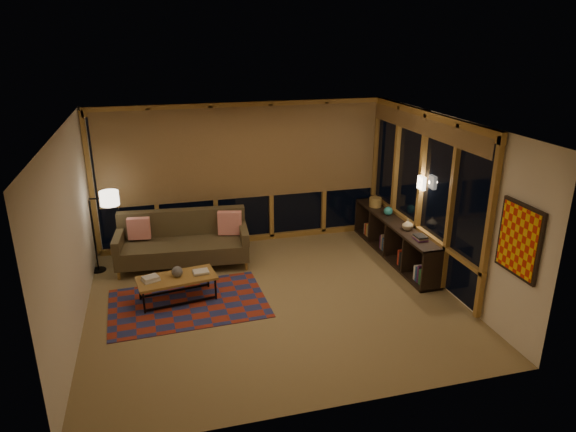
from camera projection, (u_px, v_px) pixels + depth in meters
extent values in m
cube|color=tan|center=(273.00, 300.00, 7.88)|extent=(5.50, 5.00, 0.01)
cube|color=white|center=(271.00, 124.00, 6.97)|extent=(5.50, 5.00, 0.01)
cube|color=beige|center=(242.00, 174.00, 9.70)|extent=(5.50, 0.01, 2.70)
cube|color=beige|center=(329.00, 300.00, 5.15)|extent=(5.50, 0.01, 2.70)
cube|color=beige|center=(70.00, 236.00, 6.76)|extent=(0.01, 5.00, 2.70)
cube|color=beige|center=(442.00, 202.00, 8.09)|extent=(0.01, 5.00, 2.70)
cube|color=maroon|center=(188.00, 303.00, 7.78)|extent=(2.38, 1.63, 0.01)
sphere|color=black|center=(177.00, 271.00, 7.75)|extent=(0.19, 0.19, 0.17)
cylinder|color=#AD893F|center=(375.00, 202.00, 9.89)|extent=(0.29, 0.29, 0.18)
sphere|color=teal|center=(388.00, 211.00, 9.42)|extent=(0.21, 0.21, 0.16)
imported|color=tan|center=(408.00, 225.00, 8.72)|extent=(0.22, 0.22, 0.20)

